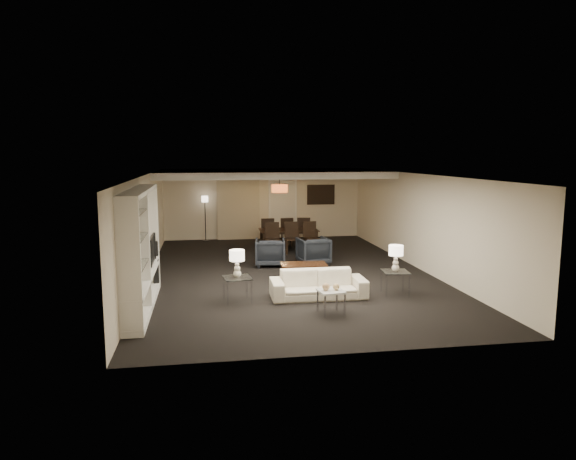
% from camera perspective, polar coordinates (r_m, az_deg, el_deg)
% --- Properties ---
extents(floor, '(11.00, 11.00, 0.00)m').
position_cam_1_polar(floor, '(13.22, 0.00, -4.72)').
color(floor, black).
rests_on(floor, ground).
extents(ceiling, '(7.00, 11.00, 0.02)m').
position_cam_1_polar(ceiling, '(12.88, 0.00, 6.17)').
color(ceiling, silver).
rests_on(ceiling, ground).
extents(wall_back, '(7.00, 0.02, 2.50)m').
position_cam_1_polar(wall_back, '(18.40, -2.77, 2.94)').
color(wall_back, beige).
rests_on(wall_back, ground).
extents(wall_front, '(7.00, 0.02, 2.50)m').
position_cam_1_polar(wall_front, '(7.70, 6.64, -4.83)').
color(wall_front, beige).
rests_on(wall_front, ground).
extents(wall_left, '(0.02, 11.00, 2.50)m').
position_cam_1_polar(wall_left, '(12.90, -15.53, 0.29)').
color(wall_left, beige).
rests_on(wall_left, ground).
extents(wall_right, '(0.02, 11.00, 2.50)m').
position_cam_1_polar(wall_right, '(13.98, 14.30, 0.95)').
color(wall_right, beige).
rests_on(wall_right, ground).
extents(ceiling_soffit, '(7.00, 4.00, 0.20)m').
position_cam_1_polar(ceiling_soffit, '(16.35, -1.99, 6.30)').
color(ceiling_soffit, silver).
rests_on(ceiling_soffit, ceiling).
extents(curtains, '(1.50, 0.12, 2.40)m').
position_cam_1_polar(curtains, '(18.25, -5.55, 2.71)').
color(curtains, beige).
rests_on(curtains, wall_back).
extents(door, '(0.90, 0.05, 2.10)m').
position_cam_1_polar(door, '(18.49, -0.59, 2.36)').
color(door, silver).
rests_on(door, wall_back).
extents(painting, '(0.95, 0.04, 0.65)m').
position_cam_1_polar(painting, '(18.69, 3.66, 3.95)').
color(painting, '#142D38').
rests_on(painting, wall_back).
extents(media_unit, '(0.38, 3.40, 2.35)m').
position_cam_1_polar(media_unit, '(10.34, -15.99, -2.11)').
color(media_unit, white).
rests_on(media_unit, wall_left).
extents(pendant_light, '(0.52, 0.52, 0.24)m').
position_cam_1_polar(pendant_light, '(16.41, -0.94, 4.63)').
color(pendant_light, '#D8591E').
rests_on(pendant_light, ceiling_soffit).
extents(sofa, '(2.01, 0.80, 0.58)m').
position_cam_1_polar(sofa, '(10.88, 3.38, -6.04)').
color(sofa, beige).
rests_on(sofa, floor).
extents(coffee_table, '(1.14, 0.71, 0.39)m').
position_cam_1_polar(coffee_table, '(12.42, 1.76, -4.65)').
color(coffee_table, black).
rests_on(coffee_table, floor).
extents(armchair_left, '(0.89, 0.91, 0.74)m').
position_cam_1_polar(armchair_left, '(13.94, -2.00, -2.48)').
color(armchair_left, black).
rests_on(armchair_left, floor).
extents(armchair_right, '(0.89, 0.91, 0.74)m').
position_cam_1_polar(armchair_right, '(14.13, 2.83, -2.33)').
color(armchair_right, black).
rests_on(armchair_right, floor).
extents(side_table_left, '(0.61, 0.61, 0.51)m').
position_cam_1_polar(side_table_left, '(10.66, -5.64, -6.58)').
color(side_table_left, white).
rests_on(side_table_left, floor).
extents(side_table_right, '(0.61, 0.61, 0.51)m').
position_cam_1_polar(side_table_right, '(11.37, 11.81, -5.76)').
color(side_table_right, white).
rests_on(side_table_right, floor).
extents(table_lamp_left, '(0.32, 0.32, 0.57)m').
position_cam_1_polar(table_lamp_left, '(10.53, -5.68, -3.75)').
color(table_lamp_left, '#F3E8CD').
rests_on(table_lamp_left, side_table_left).
extents(table_lamp_right, '(0.34, 0.34, 0.57)m').
position_cam_1_polar(table_lamp_right, '(11.25, 11.89, -3.09)').
color(table_lamp_right, beige).
rests_on(table_lamp_right, side_table_right).
extents(marble_table, '(0.51, 0.51, 0.46)m').
position_cam_1_polar(marble_table, '(9.86, 4.79, -7.97)').
color(marble_table, white).
rests_on(marble_table, floor).
extents(gold_gourd_a, '(0.15, 0.15, 0.15)m').
position_cam_1_polar(gold_gourd_a, '(9.76, 4.23, -6.30)').
color(gold_gourd_a, tan).
rests_on(gold_gourd_a, marble_table).
extents(gold_gourd_b, '(0.13, 0.13, 0.13)m').
position_cam_1_polar(gold_gourd_b, '(9.81, 5.38, -6.30)').
color(gold_gourd_b, tan).
rests_on(gold_gourd_b, marble_table).
extents(television, '(0.99, 0.13, 0.57)m').
position_cam_1_polar(television, '(11.10, -15.36, -2.11)').
color(television, black).
rests_on(television, media_unit).
extents(vase_blue, '(0.17, 0.17, 0.18)m').
position_cam_1_polar(vase_blue, '(9.21, -16.81, -3.58)').
color(vase_blue, '#252CA0').
rests_on(vase_blue, media_unit).
extents(vase_amber, '(0.17, 0.17, 0.18)m').
position_cam_1_polar(vase_amber, '(9.52, -16.63, -0.12)').
color(vase_amber, '#AD8839').
rests_on(vase_amber, media_unit).
extents(floor_speaker, '(0.14, 0.14, 1.08)m').
position_cam_1_polar(floor_speaker, '(11.95, -14.50, -3.76)').
color(floor_speaker, black).
rests_on(floor_speaker, floor).
extents(dining_table, '(1.84, 1.03, 0.64)m').
position_cam_1_polar(dining_table, '(16.25, 0.07, -1.08)').
color(dining_table, black).
rests_on(dining_table, floor).
extents(chair_nl, '(0.48, 0.48, 0.96)m').
position_cam_1_polar(chair_nl, '(15.50, -1.73, -0.96)').
color(chair_nl, black).
rests_on(chair_nl, floor).
extents(chair_nm, '(0.47, 0.47, 0.96)m').
position_cam_1_polar(chair_nm, '(15.59, 0.46, -0.91)').
color(chair_nm, black).
rests_on(chair_nm, floor).
extents(chair_nr, '(0.50, 0.50, 0.96)m').
position_cam_1_polar(chair_nr, '(15.70, 2.61, -0.85)').
color(chair_nr, black).
rests_on(chair_nr, floor).
extents(chair_fl, '(0.46, 0.46, 0.96)m').
position_cam_1_polar(chair_fl, '(16.77, -2.32, -0.25)').
color(chair_fl, black).
rests_on(chair_fl, floor).
extents(chair_fm, '(0.49, 0.49, 0.96)m').
position_cam_1_polar(chair_fm, '(16.85, -0.29, -0.20)').
color(chair_fm, black).
rests_on(chair_fm, floor).
extents(chair_fr, '(0.50, 0.50, 0.96)m').
position_cam_1_polar(chair_fr, '(16.96, 1.71, -0.15)').
color(chair_fr, black).
rests_on(chair_fr, floor).
extents(floor_lamp, '(0.25, 0.25, 1.57)m').
position_cam_1_polar(floor_lamp, '(18.04, -9.18, 1.26)').
color(floor_lamp, black).
rests_on(floor_lamp, floor).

